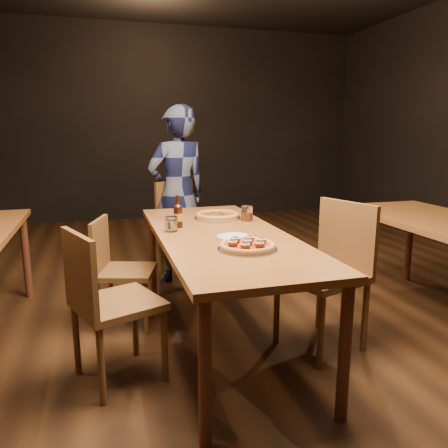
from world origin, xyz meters
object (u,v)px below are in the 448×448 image
object	(u,v)px
chair_end	(190,230)
chair_main_sw	(126,271)
chair_main_nw	(118,302)
chair_main_e	(322,275)
diner	(178,195)
table_main	(222,244)
pizza_meatball	(247,245)
water_glass	(171,224)
plate_stack	(234,238)
pizza_margherita	(217,215)
beer_bottle	(178,216)
amber_glass	(247,213)

from	to	relation	value
chair_end	chair_main_sw	bearing A→B (deg)	-151.61
chair_main_nw	chair_main_e	world-z (taller)	chair_main_e
diner	table_main	bearing A→B (deg)	73.47
table_main	pizza_meatball	bearing A→B (deg)	-86.16
chair_main_nw	water_glass	size ratio (longest dim) A/B	9.39
chair_main_e	chair_end	world-z (taller)	chair_main_e
pizza_meatball	water_glass	world-z (taller)	water_glass
chair_main_e	chair_end	distance (m)	1.61
chair_main_e	chair_end	size ratio (longest dim) A/B	1.02
plate_stack	diner	world-z (taller)	diner
pizza_margherita	pizza_meatball	bearing A→B (deg)	-94.51
plate_stack	beer_bottle	size ratio (longest dim) A/B	1.02
diner	plate_stack	bearing A→B (deg)	74.25
pizza_margherita	plate_stack	world-z (taller)	pizza_margherita
chair_end	plate_stack	bearing A→B (deg)	-115.19
chair_end	pizza_meatball	world-z (taller)	chair_end
chair_end	pizza_meatball	size ratio (longest dim) A/B	2.96
chair_main_nw	amber_glass	xyz separation A→B (m)	(0.96, 0.60, 0.34)
plate_stack	diner	bearing A→B (deg)	92.37
beer_bottle	water_glass	distance (m)	0.13
chair_end	diner	distance (m)	0.35
chair_main_nw	plate_stack	distance (m)	0.76
chair_main_sw	water_glass	distance (m)	0.57
chair_main_sw	pizza_meatball	size ratio (longest dim) A/B	2.50
chair_main_sw	plate_stack	xyz separation A→B (m)	(0.61, -0.63, 0.35)
chair_main_e	plate_stack	distance (m)	0.63
chair_main_nw	plate_stack	bearing A→B (deg)	-105.03
beer_bottle	amber_glass	xyz separation A→B (m)	(0.52, 0.09, -0.02)
chair_main_e	pizza_margherita	xyz separation A→B (m)	(-0.50, 0.71, 0.28)
chair_main_nw	chair_main_sw	distance (m)	0.72
beer_bottle	water_glass	bearing A→B (deg)	-120.90
diner	chair_main_sw	bearing A→B (deg)	41.41
table_main	chair_main_e	xyz separation A→B (m)	(0.59, -0.24, -0.18)
chair_main_e	amber_glass	world-z (taller)	chair_main_e
chair_main_nw	pizza_margherita	bearing A→B (deg)	-67.79
chair_main_e	pizza_margherita	distance (m)	0.91
chair_end	diner	xyz separation A→B (m)	(-0.09, 0.10, 0.32)
chair_end	amber_glass	distance (m)	1.02
chair_main_sw	chair_main_e	bearing A→B (deg)	-103.68
table_main	pizza_margherita	size ratio (longest dim) A/B	5.82
chair_main_e	diner	size ratio (longest dim) A/B	0.61
pizza_margherita	amber_glass	world-z (taller)	amber_glass
chair_end	plate_stack	world-z (taller)	chair_end
pizza_meatball	pizza_margherita	bearing A→B (deg)	85.49
amber_glass	diner	xyz separation A→B (m)	(-0.32, 1.04, 0.01)
pizza_meatball	plate_stack	world-z (taller)	pizza_meatball
pizza_meatball	pizza_margherita	size ratio (longest dim) A/B	0.96
amber_glass	water_glass	bearing A→B (deg)	-161.20
chair_end	beer_bottle	distance (m)	1.12
chair_end	water_glass	distance (m)	1.23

